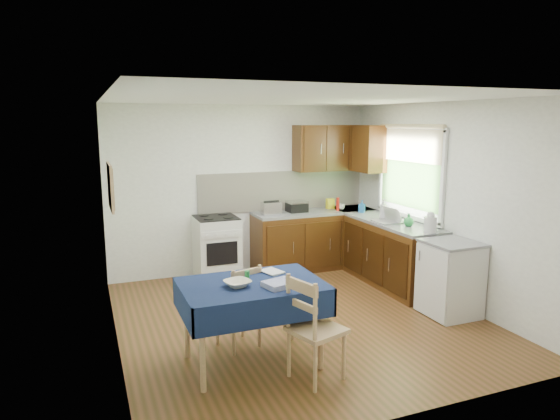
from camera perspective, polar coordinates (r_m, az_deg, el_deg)
name	(u,v)px	position (r m, az deg, el deg)	size (l,w,h in m)	color
floor	(298,318)	(5.94, 2.12, -12.23)	(4.20, 4.20, 0.00)	#493313
ceiling	(300,98)	(5.50, 2.30, 12.63)	(4.00, 4.20, 0.02)	white
wall_back	(243,189)	(7.53, -4.27, 2.39)	(4.00, 0.02, 2.50)	white
wall_front	(415,260)	(3.81, 15.13, -5.57)	(4.00, 0.02, 2.50)	white
wall_left	(111,226)	(5.13, -18.71, -1.76)	(0.02, 4.20, 2.50)	white
wall_right	(444,202)	(6.64, 18.20, 0.87)	(0.02, 4.20, 2.50)	white
base_cabinets	(348,247)	(7.46, 7.82, -4.17)	(1.90, 2.30, 0.86)	#321508
worktop_back	(314,212)	(7.69, 3.93, -0.23)	(1.90, 0.60, 0.04)	slate
worktop_right	(393,223)	(7.03, 12.78, -1.44)	(0.60, 1.70, 0.04)	slate
worktop_corner	(351,209)	(7.99, 8.14, 0.08)	(0.60, 0.60, 0.04)	slate
splashback	(283,190)	(7.74, 0.37, 2.25)	(2.70, 0.02, 0.60)	white
upper_cabinets	(343,148)	(7.80, 7.19, 7.03)	(1.20, 0.85, 0.70)	#321508
stove	(217,248)	(7.26, -7.24, -4.31)	(0.60, 0.61, 0.92)	silver
window	(410,166)	(7.12, 14.60, 4.90)	(0.04, 1.48, 1.26)	#355E26
fridge	(450,279)	(6.22, 18.89, -7.42)	(0.58, 0.60, 0.89)	silver
corkboard	(111,187)	(5.37, -18.78, 2.53)	(0.04, 0.62, 0.47)	#A58952
dining_table	(252,294)	(4.68, -3.24, -9.54)	(1.30, 0.88, 0.79)	#0E1C3B
chair_far	(240,304)	(5.08, -4.56, -10.68)	(0.47, 0.47, 0.86)	#A58952
chair_near	(313,326)	(4.45, 3.74, -13.04)	(0.53, 0.53, 0.96)	#A58952
toaster	(271,208)	(7.32, -1.00, 0.19)	(0.28, 0.17, 0.21)	silver
sandwich_press	(297,206)	(7.58, 1.93, 0.41)	(0.29, 0.25, 0.17)	black
sauce_bottle	(338,204)	(7.70, 6.62, 0.66)	(0.05, 0.05, 0.21)	red
yellow_packet	(330,204)	(7.89, 5.75, 0.73)	(0.12, 0.08, 0.16)	yellow
dish_rack	(391,220)	(6.97, 12.56, -1.16)	(0.44, 0.33, 0.21)	gray
kettle	(430,223)	(6.44, 16.81, -1.44)	(0.16, 0.16, 0.26)	silver
cup	(341,207)	(7.79, 6.96, 0.36)	(0.12, 0.12, 0.10)	silver
soap_bottle_a	(383,209)	(7.14, 11.74, 0.11)	(0.11, 0.11, 0.29)	silver
soap_bottle_b	(362,206)	(7.61, 9.34, 0.41)	(0.08, 0.09, 0.19)	#1D5EA9
soap_bottle_c	(409,220)	(6.74, 14.49, -1.10)	(0.13, 0.13, 0.17)	green
plate_bowl	(237,283)	(4.55, -4.88, -8.36)	(0.23, 0.23, 0.06)	#F5EFC8
book	(265,273)	(4.90, -1.71, -7.24)	(0.17, 0.23, 0.02)	white
spice_jar	(247,276)	(4.70, -3.78, -7.50)	(0.05, 0.05, 0.10)	#238235
tea_towel	(279,284)	(4.54, -0.06, -8.45)	(0.28, 0.22, 0.05)	navy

